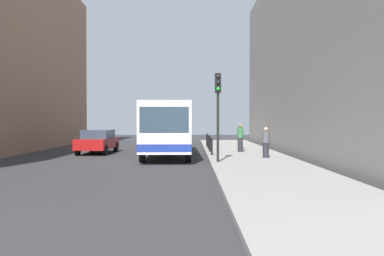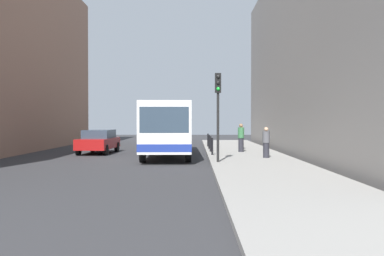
% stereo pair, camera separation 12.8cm
% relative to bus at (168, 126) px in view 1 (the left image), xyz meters
% --- Properties ---
extents(ground_plane, '(80.00, 80.00, 0.00)m').
position_rel_bus_xyz_m(ground_plane, '(-0.89, -3.07, -1.73)').
color(ground_plane, '#2D2D30').
extents(sidewalk, '(4.40, 40.00, 0.15)m').
position_rel_bus_xyz_m(sidewalk, '(4.51, -3.07, -1.65)').
color(sidewalk, gray).
rests_on(sidewalk, ground).
extents(building_right, '(7.00, 32.00, 12.59)m').
position_rel_bus_xyz_m(building_right, '(10.61, 0.93, 4.57)').
color(building_right, gray).
rests_on(building_right, ground).
extents(bus, '(2.89, 11.10, 3.00)m').
position_rel_bus_xyz_m(bus, '(0.00, 0.00, 0.00)').
color(bus, white).
rests_on(bus, ground).
extents(car_beside_bus, '(2.00, 4.47, 1.48)m').
position_rel_bus_xyz_m(car_beside_bus, '(-4.46, 1.74, -0.94)').
color(car_beside_bus, maroon).
rests_on(car_beside_bus, ground).
extents(traffic_light, '(0.28, 0.33, 4.10)m').
position_rel_bus_xyz_m(traffic_light, '(2.66, -5.35, 1.28)').
color(traffic_light, black).
rests_on(traffic_light, sidewalk).
extents(bollard_near, '(0.11, 0.11, 0.95)m').
position_rel_bus_xyz_m(bollard_near, '(2.56, -1.35, -1.10)').
color(bollard_near, black).
rests_on(bollard_near, sidewalk).
extents(bollard_mid, '(0.11, 0.11, 0.95)m').
position_rel_bus_xyz_m(bollard_mid, '(2.56, 1.23, -1.10)').
color(bollard_mid, black).
rests_on(bollard_mid, sidewalk).
extents(bollard_far, '(0.11, 0.11, 0.95)m').
position_rel_bus_xyz_m(bollard_far, '(2.56, 3.81, -1.10)').
color(bollard_far, black).
rests_on(bollard_far, sidewalk).
extents(bollard_farthest, '(0.11, 0.11, 0.95)m').
position_rel_bus_xyz_m(bollard_farthest, '(2.56, 6.40, -1.10)').
color(bollard_farthest, black).
rests_on(bollard_farthest, sidewalk).
extents(pedestrian_near_signal, '(0.38, 0.38, 1.58)m').
position_rel_bus_xyz_m(pedestrian_near_signal, '(5.26, -3.11, -0.79)').
color(pedestrian_near_signal, '#26262D').
rests_on(pedestrian_near_signal, sidewalk).
extents(pedestrian_mid_sidewalk, '(0.38, 0.38, 1.73)m').
position_rel_bus_xyz_m(pedestrian_mid_sidewalk, '(4.41, 1.05, -0.71)').
color(pedestrian_mid_sidewalk, '#26262D').
rests_on(pedestrian_mid_sidewalk, sidewalk).
extents(pedestrian_far_sidewalk, '(0.38, 0.38, 1.62)m').
position_rel_bus_xyz_m(pedestrian_far_sidewalk, '(4.70, 3.52, -0.77)').
color(pedestrian_far_sidewalk, '#26262D').
rests_on(pedestrian_far_sidewalk, sidewalk).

